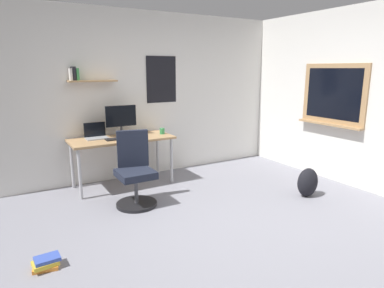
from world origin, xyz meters
TOP-DOWN VIEW (x-y plane):
  - ground_plane at (0.00, 0.00)m, footprint 5.20×5.20m
  - wall_back at (-0.00, 2.45)m, footprint 5.00×0.30m
  - wall_right at (2.45, 0.03)m, footprint 0.22×5.00m
  - desk at (-0.53, 2.05)m, footprint 1.48×0.64m
  - office_chair at (-0.63, 1.28)m, footprint 0.52×0.54m
  - laptop at (-0.87, 2.20)m, footprint 0.31×0.21m
  - monitor_primary at (-0.50, 2.15)m, footprint 0.46×0.17m
  - keyboard at (-0.61, 1.97)m, footprint 0.37×0.13m
  - computer_mouse at (-0.33, 1.97)m, footprint 0.10×0.06m
  - coffee_mug at (0.11, 2.02)m, footprint 0.08×0.08m
  - backpack at (1.50, 0.34)m, footprint 0.32×0.22m
  - book_stack_on_floor at (-1.84, 0.30)m, footprint 0.24×0.19m

SIDE VIEW (x-z plane):
  - ground_plane at x=0.00m, z-range 0.00..0.00m
  - book_stack_on_floor at x=-1.84m, z-range 0.00..0.11m
  - backpack at x=1.50m, z-range 0.00..0.40m
  - office_chair at x=-0.63m, z-range -0.07..0.88m
  - desk at x=-0.53m, z-range 0.29..1.02m
  - keyboard at x=-0.61m, z-range 0.73..0.75m
  - computer_mouse at x=-0.33m, z-range 0.73..0.76m
  - coffee_mug at x=0.11m, z-range 0.73..0.82m
  - laptop at x=-0.87m, z-range 0.67..0.90m
  - monitor_primary at x=-0.50m, z-range 0.77..1.23m
  - wall_right at x=2.45m, z-range 0.00..2.60m
  - wall_back at x=0.00m, z-range 0.00..2.60m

